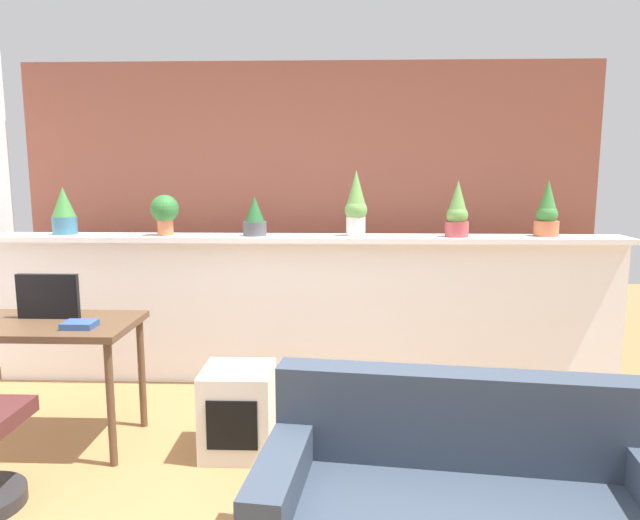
% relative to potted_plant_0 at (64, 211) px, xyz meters
% --- Properties ---
extents(divider_wall, '(4.75, 0.16, 1.10)m').
position_rel_potted_plant_0_xyz_m(divider_wall, '(1.83, 0.01, -0.77)').
color(divider_wall, white).
rests_on(divider_wall, ground).
extents(plant_shelf, '(4.75, 0.33, 0.04)m').
position_rel_potted_plant_0_xyz_m(plant_shelf, '(1.83, -0.03, -0.20)').
color(plant_shelf, white).
rests_on(plant_shelf, divider_wall).
extents(brick_wall_behind, '(4.75, 0.10, 2.50)m').
position_rel_potted_plant_0_xyz_m(brick_wall_behind, '(1.83, 0.61, -0.06)').
color(brick_wall_behind, brown).
rests_on(brick_wall_behind, ground).
extents(potted_plant_0, '(0.18, 0.18, 0.36)m').
position_rel_potted_plant_0_xyz_m(potted_plant_0, '(0.00, 0.00, 0.00)').
color(potted_plant_0, '#386B84').
rests_on(potted_plant_0, plant_shelf).
extents(potted_plant_1, '(0.21, 0.21, 0.30)m').
position_rel_potted_plant_0_xyz_m(potted_plant_1, '(0.78, -0.04, 0.00)').
color(potted_plant_1, '#C66B42').
rests_on(potted_plant_1, plant_shelf).
extents(potted_plant_2, '(0.17, 0.17, 0.29)m').
position_rel_potted_plant_0_xyz_m(potted_plant_2, '(1.46, -0.04, -0.04)').
color(potted_plant_2, '#4C4C51').
rests_on(potted_plant_2, plant_shelf).
extents(potted_plant_3, '(0.17, 0.17, 0.48)m').
position_rel_potted_plant_0_xyz_m(potted_plant_3, '(2.21, -0.02, 0.06)').
color(potted_plant_3, silver).
rests_on(potted_plant_3, plant_shelf).
extents(potted_plant_4, '(0.17, 0.17, 0.41)m').
position_rel_potted_plant_0_xyz_m(potted_plant_4, '(2.94, -0.06, 0.00)').
color(potted_plant_4, '#B7474C').
rests_on(potted_plant_4, plant_shelf).
extents(potted_plant_5, '(0.18, 0.18, 0.41)m').
position_rel_potted_plant_0_xyz_m(potted_plant_5, '(3.61, -0.00, -0.00)').
color(potted_plant_5, '#C66B42').
rests_on(potted_plant_5, plant_shelf).
extents(desk, '(1.10, 0.60, 0.75)m').
position_rel_potted_plant_0_xyz_m(desk, '(0.34, -1.10, -0.65)').
color(desk, brown).
rests_on(desk, ground).
extents(tv_monitor, '(0.37, 0.04, 0.27)m').
position_rel_potted_plant_0_xyz_m(tv_monitor, '(0.36, -1.02, -0.43)').
color(tv_monitor, black).
rests_on(tv_monitor, desk).
extents(side_cube_shelf, '(0.40, 0.41, 0.50)m').
position_rel_potted_plant_0_xyz_m(side_cube_shelf, '(1.51, -1.16, -1.06)').
color(side_cube_shelf, silver).
rests_on(side_cube_shelf, ground).
extents(book_on_desk, '(0.17, 0.14, 0.04)m').
position_rel_potted_plant_0_xyz_m(book_on_desk, '(0.64, -1.22, -0.55)').
color(book_on_desk, '#2D4C8C').
rests_on(book_on_desk, desk).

